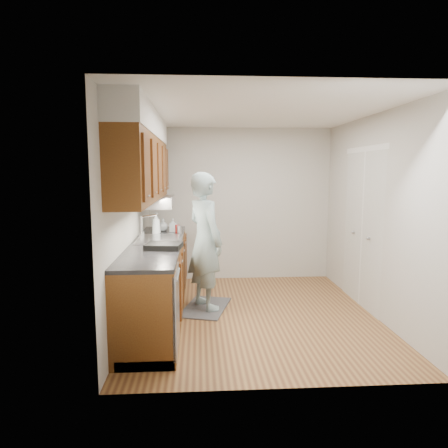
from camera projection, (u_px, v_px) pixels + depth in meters
name	position (u px, v px, depth m)	size (l,w,h in m)	color
floor	(253.00, 314.00, 5.05)	(3.50, 3.50, 0.00)	olive
ceiling	(256.00, 111.00, 4.72)	(3.50, 3.50, 0.00)	white
wall_left	(131.00, 217.00, 4.79)	(0.02, 3.50, 2.50)	#B9B7AE
wall_right	(374.00, 215.00, 4.98)	(0.02, 3.50, 2.50)	#B9B7AE
wall_back	(240.00, 205.00, 6.62)	(3.00, 0.02, 2.50)	#B9B7AE
counter	(157.00, 278.00, 4.91)	(0.64, 2.80, 1.30)	brown
upper_cabinets	(144.00, 158.00, 4.76)	(0.47, 2.80, 1.21)	brown
closet_door	(362.00, 230.00, 5.31)	(0.02, 1.22, 2.05)	silver
floor_mat	(206.00, 307.00, 5.28)	(0.52, 0.88, 0.02)	#555557
person	(205.00, 232.00, 5.15)	(0.71, 0.47, 2.01)	#8AA5A8
soap_bottle_a	(156.00, 224.00, 5.41)	(0.12, 0.12, 0.30)	silver
soap_bottle_b	(173.00, 225.00, 5.69)	(0.08, 0.09, 0.19)	silver
soap_bottle_c	(163.00, 225.00, 5.75)	(0.14, 0.14, 0.18)	silver
soda_can	(177.00, 229.00, 5.54)	(0.07, 0.07, 0.12)	#A8201C
steel_can	(179.00, 230.00, 5.49)	(0.06, 0.06, 0.11)	#A5A5AA
dish_rack	(164.00, 246.00, 4.45)	(0.38, 0.32, 0.06)	black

